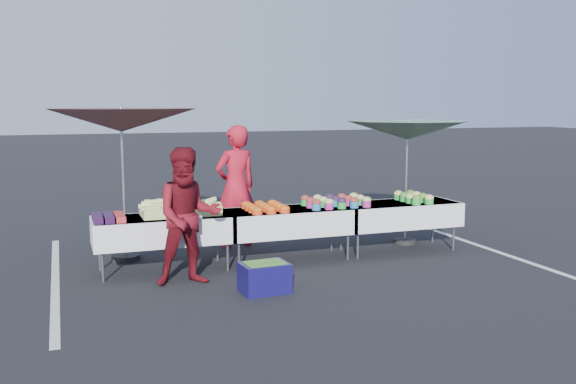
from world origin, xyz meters
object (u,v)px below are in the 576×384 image
object	(u,v)px
table_center	(288,220)
table_right	(398,213)
table_left	(163,229)
storage_bin	(264,277)
umbrella_right	(408,131)
umbrella_left	(121,121)
vendor	(236,187)
customer	(188,216)

from	to	relation	value
table_center	table_right	size ratio (longest dim) A/B	1.00
table_left	storage_bin	distance (m)	1.77
table_right	storage_bin	world-z (taller)	table_right
table_right	umbrella_right	distance (m)	1.35
table_center	umbrella_left	size ratio (longest dim) A/B	0.66
vendor	umbrella_left	size ratio (longest dim) A/B	0.68
table_center	table_left	bearing A→B (deg)	180.00
table_left	customer	bearing A→B (deg)	-74.70
vendor	umbrella_left	world-z (taller)	umbrella_left
table_left	storage_bin	bearing A→B (deg)	-55.07
table_left	table_center	distance (m)	1.80
vendor	storage_bin	bearing A→B (deg)	67.73
table_left	table_right	xyz separation A→B (m)	(3.60, 0.00, 0.00)
umbrella_left	table_left	bearing A→B (deg)	-61.98
table_right	umbrella_left	xyz separation A→B (m)	(-4.03, 0.80, 1.43)
table_right	umbrella_right	xyz separation A→B (m)	(0.37, 0.40, 1.24)
table_left	umbrella_left	bearing A→B (deg)	118.02
table_left	umbrella_left	xyz separation A→B (m)	(-0.43, 0.80, 1.43)
table_left	table_right	size ratio (longest dim) A/B	1.00
table_left	umbrella_left	distance (m)	1.69
vendor	customer	size ratio (longest dim) A/B	1.11
umbrella_right	table_right	bearing A→B (deg)	-132.49
umbrella_right	storage_bin	distance (m)	3.85
table_left	table_center	xyz separation A→B (m)	(1.80, 0.00, 0.00)
umbrella_left	table_center	bearing A→B (deg)	-19.77
table_center	vendor	world-z (taller)	vendor
table_right	table_left	bearing A→B (deg)	180.00
customer	umbrella_left	world-z (taller)	umbrella_left
table_center	umbrella_right	distance (m)	2.53
umbrella_right	customer	bearing A→B (deg)	-163.00
table_left	umbrella_right	distance (m)	4.17
umbrella_left	table_right	bearing A→B (deg)	-11.24
table_right	umbrella_left	size ratio (longest dim) A/B	0.66
table_left	vendor	xyz separation A→B (m)	(1.32, 1.09, 0.38)
table_right	umbrella_left	distance (m)	4.35
vendor	storage_bin	xyz separation A→B (m)	(-0.33, -2.51, -0.77)
table_center	umbrella_left	distance (m)	2.76
table_left	table_center	world-z (taller)	same
vendor	storage_bin	size ratio (longest dim) A/B	3.24
customer	storage_bin	world-z (taller)	customer
vendor	table_center	bearing A→B (deg)	99.02
table_right	vendor	xyz separation A→B (m)	(-2.28, 1.09, 0.38)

